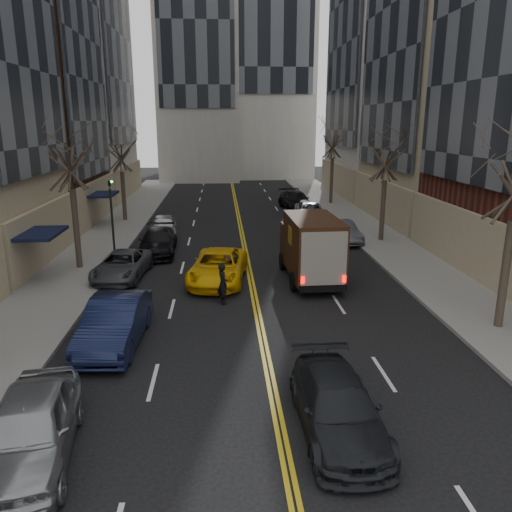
{
  "coord_description": "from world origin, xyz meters",
  "views": [
    {
      "loc": [
        -1.38,
        -5.52,
        7.49
      ],
      "look_at": [
        -0.01,
        13.97,
        2.2
      ],
      "focal_mm": 35.0,
      "sensor_mm": 36.0,
      "label": 1
    }
  ],
  "objects_px": {
    "taxi": "(218,267)",
    "ups_truck": "(311,248)",
    "observer_sedan": "(338,407)",
    "pedestrian": "(223,284)"
  },
  "relations": [
    {
      "from": "taxi",
      "to": "pedestrian",
      "type": "relative_size",
      "value": 3.04
    },
    {
      "from": "observer_sedan",
      "to": "taxi",
      "type": "height_order",
      "value": "taxi"
    },
    {
      "from": "observer_sedan",
      "to": "taxi",
      "type": "bearing_deg",
      "value": 102.81
    },
    {
      "from": "ups_truck",
      "to": "taxi",
      "type": "height_order",
      "value": "ups_truck"
    },
    {
      "from": "ups_truck",
      "to": "observer_sedan",
      "type": "bearing_deg",
      "value": -98.43
    },
    {
      "from": "pedestrian",
      "to": "taxi",
      "type": "bearing_deg",
      "value": -13.96
    },
    {
      "from": "pedestrian",
      "to": "ups_truck",
      "type": "bearing_deg",
      "value": -72.84
    },
    {
      "from": "taxi",
      "to": "ups_truck",
      "type": "bearing_deg",
      "value": 6.97
    },
    {
      "from": "ups_truck",
      "to": "taxi",
      "type": "relative_size",
      "value": 1.1
    },
    {
      "from": "taxi",
      "to": "pedestrian",
      "type": "distance_m",
      "value": 3.06
    }
  ]
}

